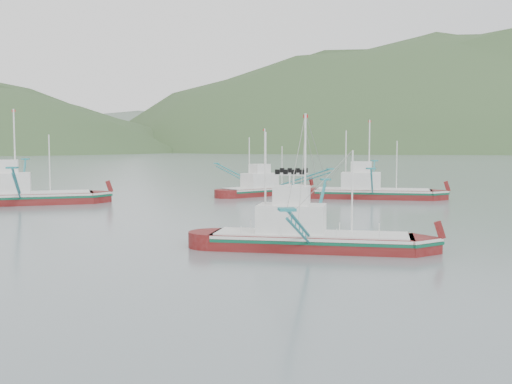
{
  "coord_description": "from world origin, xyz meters",
  "views": [
    {
      "loc": [
        -5.81,
        -41.48,
        7.05
      ],
      "look_at": [
        0.0,
        6.0,
        3.2
      ],
      "focal_mm": 45.0,
      "sensor_mm": 36.0,
      "label": 1
    }
  ],
  "objects": [
    {
      "name": "bg_boat_left",
      "position": [
        -23.21,
        31.64,
        1.92
      ],
      "size": [
        15.91,
        27.68,
        11.31
      ],
      "rotation": [
        0.0,
        0.0,
        0.18
      ],
      "color": "#5D0E0E",
      "rests_on": "ground"
    },
    {
      "name": "ground",
      "position": [
        0.0,
        0.0,
        0.0
      ],
      "size": [
        1200.0,
        1200.0,
        0.0
      ],
      "primitive_type": "plane",
      "color": "slate",
      "rests_on": "ground"
    },
    {
      "name": "bg_boat_right",
      "position": [
        17.56,
        33.81,
        1.99
      ],
      "size": [
        14.49,
        24.68,
        10.28
      ],
      "rotation": [
        0.0,
        0.0,
        -0.32
      ],
      "color": "#5D0E0E",
      "rests_on": "ground"
    },
    {
      "name": "bg_boat_far",
      "position": [
        5.61,
        40.46,
        1.95
      ],
      "size": [
        15.57,
        20.92,
        9.25
      ],
      "rotation": [
        0.0,
        0.0,
        0.55
      ],
      "color": "#5D0E0E",
      "rests_on": "ground"
    },
    {
      "name": "main_boat",
      "position": [
        2.58,
        -1.25,
        1.84
      ],
      "size": [
        13.33,
        22.74,
        9.45
      ],
      "rotation": [
        0.0,
        0.0,
        -0.31
      ],
      "color": "#5D0E0E",
      "rests_on": "ground"
    },
    {
      "name": "headland_right",
      "position": [
        240.0,
        430.0,
        0.0
      ],
      "size": [
        684.0,
        432.0,
        306.0
      ],
      "primitive_type": "ellipsoid",
      "color": "#324E28",
      "rests_on": "ground"
    },
    {
      "name": "ridge_distant",
      "position": [
        30.0,
        560.0,
        0.0
      ],
      "size": [
        960.0,
        400.0,
        240.0
      ],
      "primitive_type": "ellipsoid",
      "color": "slate",
      "rests_on": "ground"
    }
  ]
}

